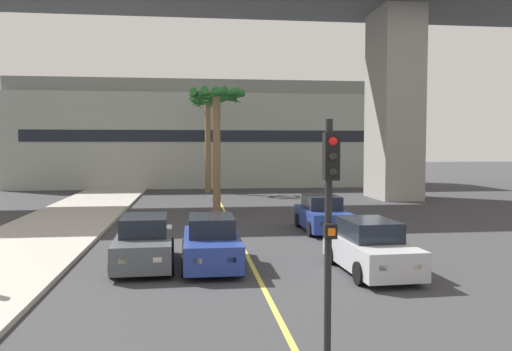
{
  "coord_description": "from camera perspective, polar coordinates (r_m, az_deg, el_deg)",
  "views": [
    {
      "loc": [
        -1.88,
        -1.07,
        3.78
      ],
      "look_at": [
        0.0,
        14.0,
        2.89
      ],
      "focal_mm": 36.62,
      "sensor_mm": 36.0,
      "label": 1
    }
  ],
  "objects": [
    {
      "name": "traffic_light_median_near",
      "position": [
        8.5,
        8.03,
        -3.9
      ],
      "size": [
        0.24,
        0.37,
        4.2
      ],
      "color": "black",
      "rests_on": "ground"
    },
    {
      "name": "lane_stripe_center",
      "position": [
        25.42,
        -2.8,
        -5.2
      ],
      "size": [
        0.14,
        56.0,
        0.01
      ],
      "primitive_type": "cube",
      "color": "#DBCC4C",
      "rests_on": "ground"
    },
    {
      "name": "palm_tree_mid_median",
      "position": [
        41.51,
        -5.32,
        6.23
      ],
      "size": [
        2.91,
        2.99,
        7.7
      ],
      "color": "brown",
      "rests_on": "ground"
    },
    {
      "name": "car_queue_front",
      "position": [
        15.98,
        12.37,
        -7.77
      ],
      "size": [
        1.96,
        4.16,
        1.56
      ],
      "color": "#B7BABF",
      "rests_on": "ground"
    },
    {
      "name": "pier_building_backdrop",
      "position": [
        49.12,
        -4.93,
        4.38
      ],
      "size": [
        35.48,
        8.04,
        9.49
      ],
      "color": "#ADB2A8",
      "rests_on": "ground"
    },
    {
      "name": "car_queue_second",
      "position": [
        16.45,
        -4.88,
        -7.39
      ],
      "size": [
        1.84,
        4.1,
        1.56
      ],
      "color": "navy",
      "rests_on": "ground"
    },
    {
      "name": "car_queue_third",
      "position": [
        23.14,
        7.23,
        -4.28
      ],
      "size": [
        1.85,
        4.11,
        1.56
      ],
      "color": "navy",
      "rests_on": "ground"
    },
    {
      "name": "palm_tree_near_median",
      "position": [
        28.64,
        -4.34,
        7.1
      ],
      "size": [
        3.1,
        3.18,
        6.94
      ],
      "color": "brown",
      "rests_on": "ground"
    },
    {
      "name": "car_queue_fourth",
      "position": [
        16.79,
        -12.12,
        -7.23
      ],
      "size": [
        1.94,
        4.15,
        1.56
      ],
      "color": "#4C5156",
      "rests_on": "ground"
    }
  ]
}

